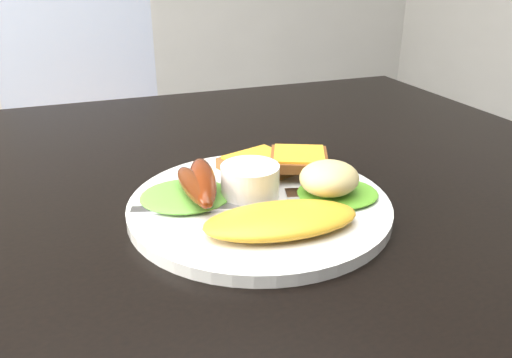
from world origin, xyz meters
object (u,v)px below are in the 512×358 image
object	(u,v)px
dining_table	(144,198)
person	(187,23)
plate	(259,205)
dining_chair	(94,170)

from	to	relation	value
dining_table	person	bearing A→B (deg)	71.52
plate	dining_chair	bearing A→B (deg)	98.61
plate	dining_table	bearing A→B (deg)	132.38
dining_chair	plate	distance (m)	0.99
dining_table	plate	bearing A→B (deg)	-47.62
person	plate	distance (m)	0.73
dining_chair	plate	bearing A→B (deg)	-80.58
person	dining_chair	bearing A→B (deg)	-24.40
dining_chair	plate	world-z (taller)	plate
person	plate	size ratio (longest dim) A/B	6.33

